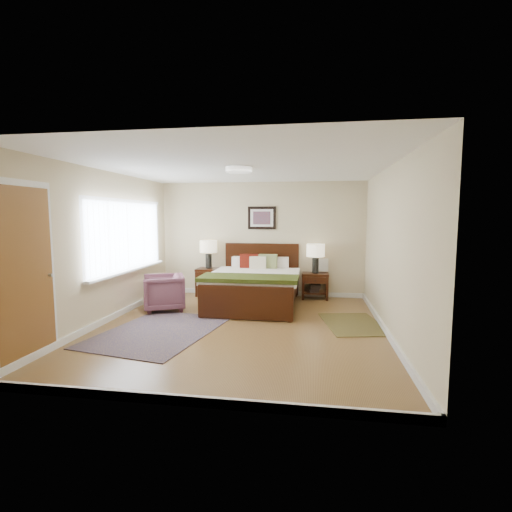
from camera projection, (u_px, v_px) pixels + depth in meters
name	position (u px, v px, depth m)	size (l,w,h in m)	color
floor	(240.00, 327.00, 5.88)	(5.00, 5.00, 0.00)	brown
back_wall	(261.00, 239.00, 8.20)	(4.50, 0.04, 2.50)	#C8BD91
front_wall	(184.00, 273.00, 3.29)	(4.50, 0.04, 2.50)	#C8BD91
left_wall	(105.00, 247.00, 6.08)	(0.04, 5.00, 2.50)	#C8BD91
right_wall	(390.00, 251.00, 5.41)	(0.04, 5.00, 2.50)	#C8BD91
ceiling	(239.00, 167.00, 5.61)	(4.50, 5.00, 0.02)	white
window	(129.00, 237.00, 6.75)	(0.11, 2.72, 1.32)	silver
door	(25.00, 274.00, 4.38)	(0.06, 1.00, 2.18)	silver
ceil_fixture	(239.00, 169.00, 5.62)	(0.44, 0.44, 0.08)	white
bed	(255.00, 279.00, 7.25)	(1.75, 2.12, 1.14)	#341507
wall_art	(262.00, 218.00, 8.12)	(0.62, 0.05, 0.50)	black
nightstand_left	(209.00, 274.00, 8.21)	(0.51, 0.46, 0.61)	#341507
nightstand_right	(315.00, 283.00, 7.88)	(0.56, 0.42, 0.55)	#341507
lamp_left	(209.00, 249.00, 8.17)	(0.38, 0.38, 0.61)	black
lamp_right	(316.00, 253.00, 7.82)	(0.38, 0.38, 0.61)	black
armchair	(164.00, 292.00, 6.93)	(0.72, 0.74, 0.67)	brown
rug_persian	(159.00, 331.00, 5.65)	(1.52, 2.14, 0.01)	#0C0C3D
rug_navy	(353.00, 324.00, 6.04)	(0.88, 1.32, 0.01)	black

